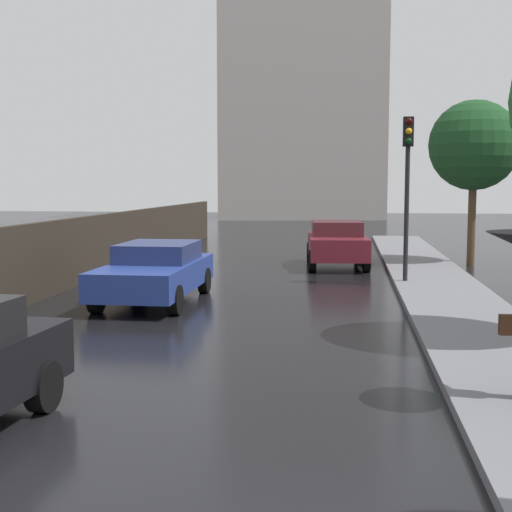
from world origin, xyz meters
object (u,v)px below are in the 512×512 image
at_px(car_blue_near_kerb, 156,271).
at_px(traffic_light, 408,168).
at_px(car_maroon_far_ahead, 337,243).
at_px(street_tree_near, 474,146).

distance_m(car_blue_near_kerb, traffic_light, 7.07).
distance_m(car_blue_near_kerb, car_maroon_far_ahead, 8.31).
xyz_separation_m(car_blue_near_kerb, car_maroon_far_ahead, (3.97, 7.30, 0.07)).
bearing_deg(car_maroon_far_ahead, traffic_light, -70.06).
bearing_deg(car_blue_near_kerb, car_maroon_far_ahead, -118.43).
bearing_deg(traffic_light, street_tree_near, 63.24).
bearing_deg(traffic_light, car_blue_near_kerb, -150.97).
relative_size(car_blue_near_kerb, street_tree_near, 0.84).
bearing_deg(car_blue_near_kerb, street_tree_near, -135.35).
height_order(car_maroon_far_ahead, street_tree_near, street_tree_near).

